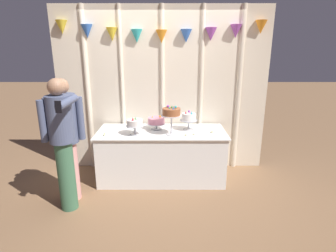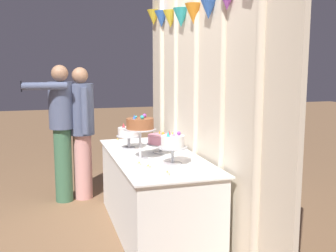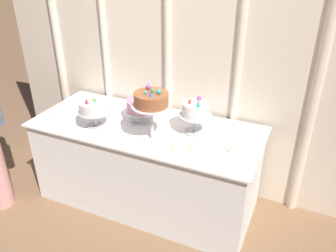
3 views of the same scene
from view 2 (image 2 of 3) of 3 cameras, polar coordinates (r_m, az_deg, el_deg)
The scene contains 13 objects.
ground_plane at distance 4.10m, azimuth -3.38°, elevation -14.81°, with size 24.00×24.00×0.00m, color #846042.
draped_curtain at distance 3.93m, azimuth 4.30°, elevation 5.16°, with size 3.36×0.17×2.59m.
cake_table at distance 3.98m, azimuth -2.02°, elevation -9.57°, with size 1.91×0.81×0.77m.
cake_display_leftmost at distance 4.17m, azimuth -5.68°, elevation -0.99°, with size 0.26×0.26×0.27m.
cake_display_midleft at distance 3.95m, azimuth -1.09°, elevation -2.05°, with size 0.27×0.27×0.22m.
cake_display_midright at distance 3.64m, azimuth -4.06°, elevation 0.05°, with size 0.30×0.30×0.43m.
cake_display_rightmost at distance 3.48m, azimuth 0.69°, elevation -2.49°, with size 0.26×0.26×0.31m.
tealight_far_left at distance 4.60m, azimuth -7.28°, elevation -2.07°, with size 0.04×0.04×0.04m.
tealight_near_left at distance 3.49m, azimuth -4.19°, elevation -5.47°, with size 0.04×0.04×0.03m.
tealight_near_right at distance 3.39m, azimuth -2.89°, elevation -5.90°, with size 0.05×0.05×0.03m.
tealight_far_right at distance 3.16m, azimuth -0.12°, elevation -6.90°, with size 0.05×0.05×0.04m.
guest_man_dark_suit at distance 4.92m, azimuth -12.35°, elevation -0.19°, with size 0.47×0.34×1.62m.
guest_girl_blue_dress at distance 4.86m, azimuth -15.18°, elevation 0.03°, with size 0.43×0.61×1.65m.
Camera 2 is at (3.66, -0.88, 1.62)m, focal length 42.24 mm.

